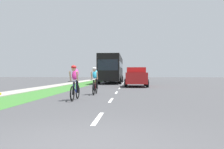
% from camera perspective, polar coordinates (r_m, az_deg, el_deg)
% --- Properties ---
extents(ground_plane, '(120.00, 120.00, 0.00)m').
position_cam_1_polar(ground_plane, '(23.77, 2.32, -2.73)').
color(ground_plane, '#424244').
extents(grass_verge, '(2.34, 70.00, 0.01)m').
position_cam_1_polar(grass_verge, '(24.37, -8.48, -2.65)').
color(grass_verge, '#38722D').
rests_on(grass_verge, ground_plane).
extents(sidewalk_concrete, '(1.49, 70.00, 0.10)m').
position_cam_1_polar(sidewalk_concrete, '(24.86, -12.79, -2.59)').
color(sidewalk_concrete, '#9E998E').
rests_on(sidewalk_concrete, ground_plane).
extents(lane_markings_center, '(0.12, 53.49, 0.01)m').
position_cam_1_polar(lane_markings_center, '(27.77, 2.62, -2.30)').
color(lane_markings_center, white).
rests_on(lane_markings_center, ground_plane).
extents(cyclist_lead, '(0.42, 1.72, 1.58)m').
position_cam_1_polar(cyclist_lead, '(10.75, -9.08, -1.90)').
color(cyclist_lead, black).
rests_on(cyclist_lead, ground_plane).
extents(cyclist_trailing, '(0.42, 1.72, 1.58)m').
position_cam_1_polar(cyclist_trailing, '(13.57, -4.21, -1.47)').
color(cyclist_trailing, black).
rests_on(cyclist_trailing, ground_plane).
extents(suv_red, '(2.15, 4.70, 1.79)m').
position_cam_1_polar(suv_red, '(22.11, 5.91, -0.49)').
color(suv_red, red).
rests_on(suv_red, ground_plane).
extents(bus_black, '(2.78, 11.60, 3.48)m').
position_cam_1_polar(bus_black, '(31.00, -0.02, 1.61)').
color(bus_black, black).
rests_on(bus_black, ground_plane).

